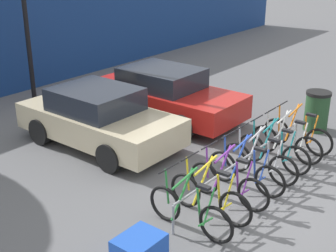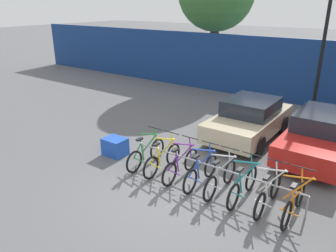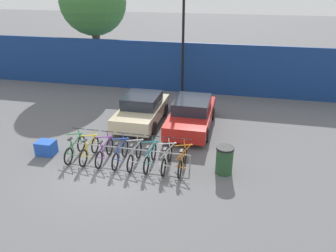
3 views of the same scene
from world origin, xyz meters
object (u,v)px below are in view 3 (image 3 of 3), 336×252
(bicycle_blue, at_px, (120,154))
(bike_rack, at_px, (128,150))
(car_red, at_px, (191,114))
(lamp_post, at_px, (183,28))
(bicycle_orange, at_px, (183,161))
(bicycle_purple, at_px, (104,152))
(bicycle_silver, at_px, (135,155))
(trash_bin, at_px, (224,160))
(bicycle_green, at_px, (75,149))
(car_beige, at_px, (142,110))
(bicycle_teal, at_px, (150,157))
(bicycle_yellow, at_px, (89,150))
(tree_behind_hoarding, at_px, (93,2))
(bicycle_white, at_px, (167,159))
(cargo_crate, at_px, (46,148))

(bicycle_blue, bearing_deg, bike_rack, 31.76)
(car_red, bearing_deg, lamp_post, 105.93)
(bicycle_blue, height_order, lamp_post, lamp_post)
(bike_rack, bearing_deg, bicycle_orange, -4.02)
(bicycle_purple, height_order, bicycle_silver, same)
(bike_rack, height_order, bicycle_purple, bicycle_purple)
(trash_bin, bearing_deg, bicycle_green, -178.50)
(car_beige, xyz_separation_m, lamp_post, (1.19, 4.18, 3.27))
(bicycle_teal, relative_size, lamp_post, 0.24)
(bike_rack, distance_m, car_beige, 3.69)
(bicycle_yellow, distance_m, bicycle_silver, 1.82)
(bicycle_blue, bearing_deg, car_beige, 96.95)
(bicycle_blue, distance_m, bicycle_teal, 1.17)
(bike_rack, relative_size, bicycle_yellow, 2.79)
(bicycle_teal, height_order, tree_behind_hoarding, tree_behind_hoarding)
(bike_rack, distance_m, bicycle_blue, 0.33)
(tree_behind_hoarding, bearing_deg, lamp_post, -23.49)
(bike_rack, relative_size, bicycle_purple, 2.79)
(tree_behind_hoarding, bearing_deg, bicycle_purple, -65.51)
(bicycle_orange, distance_m, lamp_post, 8.86)
(bicycle_green, bearing_deg, bike_rack, 4.70)
(bicycle_purple, relative_size, bicycle_blue, 1.00)
(bike_rack, xyz_separation_m, bicycle_blue, (-0.27, -0.15, -0.12))
(bicycle_purple, distance_m, bicycle_white, 2.43)
(bicycle_orange, relative_size, tree_behind_hoarding, 0.24)
(bicycle_white, bearing_deg, trash_bin, 5.60)
(bicycle_silver, height_order, car_beige, car_beige)
(bicycle_white, height_order, tree_behind_hoarding, tree_behind_hoarding)
(car_red, relative_size, tree_behind_hoarding, 0.61)
(bicycle_yellow, bearing_deg, bicycle_silver, 0.13)
(bicycle_silver, xyz_separation_m, bicycle_white, (1.23, 0.00, 0.00))
(lamp_post, distance_m, tree_behind_hoarding, 7.10)
(bicycle_teal, relative_size, car_beige, 0.43)
(car_red, bearing_deg, car_beige, 178.98)
(bicycle_green, bearing_deg, bicycle_orange, 0.67)
(bicycle_teal, relative_size, car_red, 0.39)
(tree_behind_hoarding, bearing_deg, bicycle_silver, -60.45)
(bicycle_white, xyz_separation_m, trash_bin, (2.06, 0.15, 0.14))
(bike_rack, bearing_deg, bicycle_white, -5.56)
(lamp_post, xyz_separation_m, trash_bin, (2.96, -7.82, -3.44))
(bicycle_purple, bearing_deg, bike_rack, 7.72)
(bicycle_purple, distance_m, car_red, 4.65)
(bicycle_yellow, height_order, lamp_post, lamp_post)
(cargo_crate, bearing_deg, bicycle_purple, 0.17)
(trash_bin, distance_m, cargo_crate, 6.97)
(bicycle_green, height_order, bicycle_orange, same)
(bicycle_teal, xyz_separation_m, car_beige, (-1.45, 3.79, 0.31))
(bicycle_blue, bearing_deg, trash_bin, 4.82)
(bike_rack, height_order, lamp_post, lamp_post)
(bicycle_teal, xyz_separation_m, trash_bin, (2.69, 0.15, 0.14))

